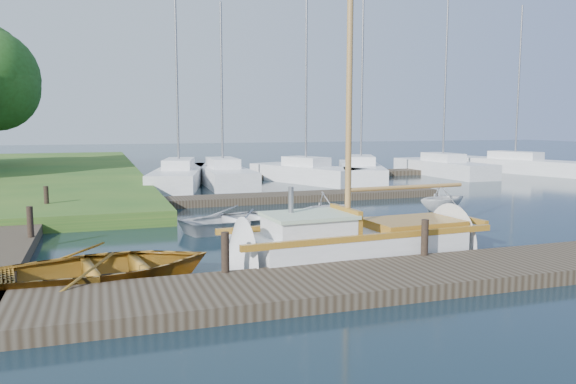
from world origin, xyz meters
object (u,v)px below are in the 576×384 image
object	(u,v)px
marina_boat_5	(443,166)
marina_boat_7	(515,164)
mooring_post_4	(30,222)
tender_d	(443,195)
marina_boat_3	(361,170)
mooring_post_1	(225,252)
tender_b	(326,204)
marina_boat_1	(223,174)
marina_boat_0	(179,175)
mooring_post_2	(425,237)
tender_a	(243,216)
mooring_post_5	(46,198)
marina_boat_2	(306,172)
dinghy	(105,263)
sailboat	(361,246)

from	to	relation	value
marina_boat_5	marina_boat_7	xyz separation A→B (m)	(5.75, 0.23, -0.01)
mooring_post_4	tender_d	size ratio (longest dim) A/B	0.36
marina_boat_3	marina_boat_5	bearing A→B (deg)	-58.99
marina_boat_3	mooring_post_1	bearing A→B (deg)	169.15
tender_b	marina_boat_1	bearing A→B (deg)	-9.92
marina_boat_0	marina_boat_1	size ratio (longest dim) A/B	1.19
mooring_post_2	mooring_post_4	world-z (taller)	same
mooring_post_2	marina_boat_3	bearing A→B (deg)	67.88
mooring_post_1	tender_a	xyz separation A→B (m)	(1.85, 5.85, -0.30)
mooring_post_5	tender_b	world-z (taller)	mooring_post_5
mooring_post_1	mooring_post_5	world-z (taller)	same
tender_b	marina_boat_2	distance (m)	12.30
marina_boat_2	marina_boat_5	xyz separation A→B (m)	(9.60, 1.13, -0.00)
marina_boat_1	marina_boat_7	distance (m)	19.93
mooring_post_2	tender_b	size ratio (longest dim) A/B	0.40
marina_boat_2	mooring_post_4	bearing A→B (deg)	114.30
dinghy	tender_b	size ratio (longest dim) A/B	2.16
tender_a	marina_boat_5	size ratio (longest dim) A/B	0.33
tender_d	marina_boat_7	xyz separation A→B (m)	(14.20, 12.71, -0.02)
mooring_post_5	marina_boat_5	bearing A→B (deg)	23.25
marina_boat_5	sailboat	bearing A→B (deg)	140.51
sailboat	marina_boat_2	distance (m)	17.99
tender_b	marina_boat_5	distance (m)	18.49
marina_boat_0	tender_a	bearing A→B (deg)	-165.37
marina_boat_1	marina_boat_5	bearing A→B (deg)	-85.45
marina_boat_0	marina_boat_7	size ratio (longest dim) A/B	1.05
dinghy	mooring_post_1	bearing A→B (deg)	-121.96
mooring_post_5	dinghy	world-z (taller)	mooring_post_5
mooring_post_4	marina_boat_0	distance (m)	15.08
mooring_post_1	marina_boat_0	world-z (taller)	marina_boat_0
marina_boat_2	marina_boat_5	distance (m)	9.66
dinghy	marina_boat_3	xyz separation A→B (m)	(14.29, 17.63, 0.12)
mooring_post_5	sailboat	distance (m)	11.61
mooring_post_1	dinghy	distance (m)	2.44
dinghy	mooring_post_2	bearing A→B (deg)	-106.97
sailboat	tender_b	distance (m)	5.70
tender_d	marina_boat_0	world-z (taller)	marina_boat_0
mooring_post_2	tender_d	size ratio (longest dim) A/B	0.36
mooring_post_2	mooring_post_4	size ratio (longest dim) A/B	1.00
mooring_post_5	marina_boat_2	distance (m)	15.16
mooring_post_4	marina_boat_0	size ratio (longest dim) A/B	0.07
mooring_post_2	sailboat	world-z (taller)	sailboat
tender_b	marina_boat_0	xyz separation A→B (m)	(-3.21, 12.27, 0.05)
mooring_post_5	tender_a	bearing A→B (deg)	-35.35
mooring_post_1	marina_boat_1	world-z (taller)	marina_boat_1
sailboat	marina_boat_1	xyz separation A→B (m)	(0.53, 17.77, 0.21)
mooring_post_5	tender_b	bearing A→B (deg)	-20.39
mooring_post_2	tender_b	world-z (taller)	mooring_post_2
dinghy	marina_boat_3	distance (m)	22.69
marina_boat_0	marina_boat_2	xyz separation A→B (m)	(6.89, -0.54, 0.01)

